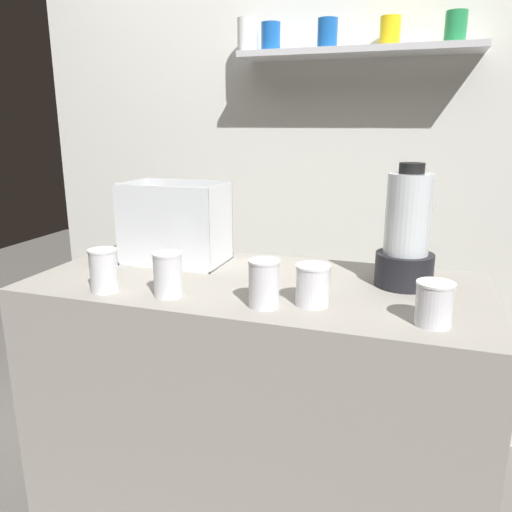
% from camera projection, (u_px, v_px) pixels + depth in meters
% --- Properties ---
extents(counter, '(1.40, 0.64, 0.90)m').
position_uv_depth(counter, '(256.00, 409.00, 1.67)').
color(counter, '#9E998E').
rests_on(counter, ground_plane).
extents(back_wall_unit, '(2.60, 0.24, 2.50)m').
position_uv_depth(back_wall_unit, '(312.00, 150.00, 2.17)').
color(back_wall_unit, silver).
rests_on(back_wall_unit, ground_plane).
extents(carrot_display_bin, '(0.35, 0.21, 0.28)m').
position_uv_depth(carrot_display_bin, '(174.00, 237.00, 1.76)').
color(carrot_display_bin, white).
rests_on(carrot_display_bin, counter).
extents(blender_pitcher, '(0.17, 0.17, 0.37)m').
position_uv_depth(blender_pitcher, '(406.00, 237.00, 1.48)').
color(blender_pitcher, black).
rests_on(blender_pitcher, counter).
extents(juice_cup_mango_far_left, '(0.08, 0.08, 0.13)m').
position_uv_depth(juice_cup_mango_far_left, '(104.00, 272.00, 1.45)').
color(juice_cup_mango_far_left, white).
rests_on(juice_cup_mango_far_left, counter).
extents(juice_cup_mango_left, '(0.08, 0.08, 0.13)m').
position_uv_depth(juice_cup_mango_left, '(168.00, 276.00, 1.41)').
color(juice_cup_mango_left, white).
rests_on(juice_cup_mango_left, counter).
extents(juice_cup_orange_middle, '(0.09, 0.09, 0.13)m').
position_uv_depth(juice_cup_orange_middle, '(264.00, 286.00, 1.33)').
color(juice_cup_orange_middle, white).
rests_on(juice_cup_orange_middle, counter).
extents(juice_cup_beet_right, '(0.10, 0.10, 0.11)m').
position_uv_depth(juice_cup_beet_right, '(313.00, 287.00, 1.34)').
color(juice_cup_beet_right, white).
rests_on(juice_cup_beet_right, counter).
extents(juice_cup_orange_far_right, '(0.09, 0.09, 0.11)m').
position_uv_depth(juice_cup_orange_far_right, '(434.00, 306.00, 1.21)').
color(juice_cup_orange_far_right, white).
rests_on(juice_cup_orange_far_right, counter).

